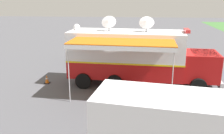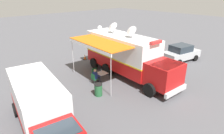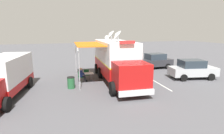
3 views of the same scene
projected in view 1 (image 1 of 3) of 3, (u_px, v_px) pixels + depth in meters
ground_plane at (125, 84)px, 16.84m from camera, size 100.00×100.00×0.00m
lot_stripe at (158, 71)px, 19.63m from camera, size 0.44×4.80×0.01m
command_truck at (137, 56)px, 16.16m from camera, size 5.23×9.63×4.53m
folding_table at (127, 87)px, 14.34m from camera, size 0.85×0.85×0.73m
water_bottle at (124, 84)px, 14.37m from camera, size 0.07×0.07×0.22m
folding_chair_at_table at (126, 95)px, 13.62m from camera, size 0.51×0.51×0.87m
folding_chair_beside_table at (112, 90)px, 14.39m from camera, size 0.51×0.51×0.87m
seated_responder at (126, 91)px, 13.76m from camera, size 0.68×0.58×1.25m
trash_bin at (158, 104)px, 12.63m from camera, size 0.57×0.57×0.91m
traffic_cone at (47, 79)px, 16.88m from camera, size 0.36×0.36×0.58m
car_behind_truck at (93, 51)px, 22.62m from camera, size 4.27×2.15×1.76m
car_far_corner at (151, 49)px, 23.11m from camera, size 4.47×2.60×1.76m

